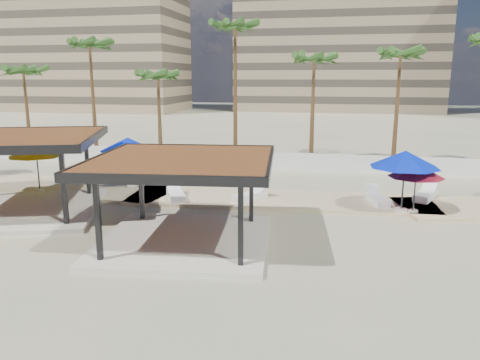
# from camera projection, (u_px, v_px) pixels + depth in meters

# --- Properties ---
(ground) EXTENTS (200.00, 200.00, 0.00)m
(ground) POSITION_uv_depth(u_px,v_px,m) (205.00, 243.00, 18.66)
(ground) COLOR tan
(ground) RESTS_ON ground
(promenade) EXTENTS (44.45, 7.97, 0.24)m
(promenade) POSITION_uv_depth(u_px,v_px,m) (279.00, 197.00, 25.55)
(promenade) COLOR #C6B284
(promenade) RESTS_ON ground
(boundary_wall) EXTENTS (56.00, 0.30, 1.20)m
(boundary_wall) POSITION_uv_depth(u_px,v_px,m) (267.00, 160.00, 33.80)
(boundary_wall) COLOR silver
(boundary_wall) RESTS_ON ground
(building_west) EXTENTS (34.00, 16.00, 32.40)m
(building_west) POSITION_uv_depth(u_px,v_px,m) (92.00, 29.00, 88.88)
(building_west) COLOR #937F60
(building_west) RESTS_ON ground
(building_mid) EXTENTS (38.00, 16.00, 30.40)m
(building_mid) POSITION_uv_depth(u_px,v_px,m) (339.00, 35.00, 89.20)
(building_mid) COLOR #847259
(building_mid) RESTS_ON ground
(pavilion_central) EXTENTS (7.64, 7.64, 3.49)m
(pavilion_central) POSITION_uv_depth(u_px,v_px,m) (183.00, 192.00, 18.29)
(pavilion_central) COLOR beige
(pavilion_central) RESTS_ON ground
(pavilion_west) EXTENTS (9.63, 9.63, 3.83)m
(pavilion_west) POSITION_uv_depth(u_px,v_px,m) (17.00, 167.00, 22.34)
(pavilion_west) COLOR beige
(pavilion_west) RESTS_ON ground
(umbrella_b) EXTENTS (3.90, 3.90, 2.73)m
(umbrella_b) POSITION_uv_depth(u_px,v_px,m) (36.00, 150.00, 25.99)
(umbrella_b) COLOR beige
(umbrella_b) RESTS_ON promenade
(umbrella_c) EXTENTS (2.97, 2.97, 2.34)m
(umbrella_c) POSITION_uv_depth(u_px,v_px,m) (416.00, 171.00, 21.94)
(umbrella_c) COLOR beige
(umbrella_c) RESTS_ON promenade
(umbrella_d) EXTENTS (4.27, 4.27, 2.95)m
(umbrella_d) POSITION_uv_depth(u_px,v_px,m) (405.00, 159.00, 21.94)
(umbrella_d) COLOR beige
(umbrella_d) RESTS_ON promenade
(umbrella_f) EXTENTS (4.14, 4.14, 2.90)m
(umbrella_f) POSITION_uv_depth(u_px,v_px,m) (128.00, 144.00, 27.09)
(umbrella_f) COLOR beige
(umbrella_f) RESTS_ON promenade
(lounger_a) EXTENTS (1.71, 2.41, 0.88)m
(lounger_a) POSITION_uv_depth(u_px,v_px,m) (175.00, 194.00, 24.84)
(lounger_a) COLOR white
(lounger_a) RESTS_ON promenade
(lounger_b) EXTENTS (1.79, 2.26, 0.84)m
(lounger_b) POSITION_uv_depth(u_px,v_px,m) (250.00, 196.00, 24.57)
(lounger_b) COLOR white
(lounger_b) RESTS_ON promenade
(lounger_c) EXTENTS (1.20, 2.17, 0.78)m
(lounger_c) POSITION_uv_depth(u_px,v_px,m) (377.00, 199.00, 23.92)
(lounger_c) COLOR white
(lounger_c) RESTS_ON promenade
(lounger_d) EXTENTS (1.59, 2.42, 0.87)m
(lounger_d) POSITION_uv_depth(u_px,v_px,m) (425.00, 195.00, 24.71)
(lounger_d) COLOR white
(lounger_d) RESTS_ON promenade
(palm_a) EXTENTS (3.00, 3.00, 7.81)m
(palm_a) POSITION_uv_depth(u_px,v_px,m) (23.00, 74.00, 38.98)
(palm_a) COLOR brown
(palm_a) RESTS_ON ground
(palm_b) EXTENTS (3.00, 3.00, 9.89)m
(palm_b) POSITION_uv_depth(u_px,v_px,m) (90.00, 49.00, 37.71)
(palm_b) COLOR brown
(palm_b) RESTS_ON ground
(palm_c) EXTENTS (3.00, 3.00, 7.41)m
(palm_c) POSITION_uv_depth(u_px,v_px,m) (158.00, 79.00, 36.41)
(palm_c) COLOR brown
(palm_c) RESTS_ON ground
(palm_d) EXTENTS (3.00, 3.00, 11.06)m
(palm_d) POSITION_uv_depth(u_px,v_px,m) (235.00, 32.00, 35.20)
(palm_d) COLOR brown
(palm_d) RESTS_ON ground
(palm_e) EXTENTS (3.00, 3.00, 8.62)m
(palm_e) POSITION_uv_depth(u_px,v_px,m) (314.00, 63.00, 33.98)
(palm_e) COLOR brown
(palm_e) RESTS_ON ground
(palm_f) EXTENTS (3.00, 3.00, 8.90)m
(palm_f) POSITION_uv_depth(u_px,v_px,m) (400.00, 58.00, 32.88)
(palm_f) COLOR brown
(palm_f) RESTS_ON ground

